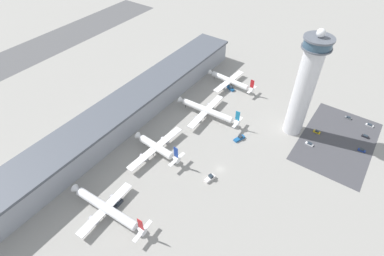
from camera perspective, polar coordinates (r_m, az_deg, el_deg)
The scene contains 19 objects.
ground_plane at distance 167.98m, azimuth 5.36°, elevation -7.87°, with size 1000.00×1000.00×0.00m, color gray.
terminal_building at distance 194.33m, azimuth -12.42°, elevation 3.09°, with size 211.89×25.00×16.84m.
runway_strip at distance 300.30m, azimuth -31.12°, elevation 10.90°, with size 317.83×44.00×0.01m, color #515154.
control_tower at distance 180.08m, azimuth 20.69°, elevation 7.49°, with size 15.56×15.56×66.74m.
parking_lot_surface at distance 202.75m, azimuth 25.95°, elevation -2.22°, with size 64.00×40.00×0.01m, color #424247.
airplane_gate_alpha at distance 153.13m, azimuth -15.92°, elevation -14.55°, with size 33.76×45.54×13.53m.
airplane_gate_bravo at distance 173.24m, azimuth -6.77°, elevation -3.69°, with size 42.12×32.54×14.13m.
airplane_gate_charlie at distance 196.68m, azimuth 2.94°, elevation 3.31°, with size 38.88×45.37×13.52m.
airplane_gate_delta at distance 226.94m, azimuth 7.25°, elevation 8.90°, with size 34.38×39.01×12.59m.
service_truck_catering at distance 185.05m, azimuth 9.03°, elevation -1.94°, with size 7.84×4.81×2.40m.
service_truck_fuel at distance 157.66m, azimuth -14.05°, elevation -13.81°, with size 6.43×3.00×2.45m.
service_truck_baggage at distance 225.09m, azimuth 7.36°, elevation 7.53°, with size 4.95×7.25×2.87m.
service_truck_water at distance 162.41m, azimuth 3.45°, elevation -9.52°, with size 6.55×4.00×3.11m.
car_black_suv at distance 222.62m, azimuth 27.58°, elevation 1.74°, with size 1.79×4.16×1.49m.
car_white_wagon at distance 213.11m, azimuth 30.13°, elevation -1.39°, with size 1.87×4.38×1.43m.
car_grey_coupe at distance 192.92m, azimuth 21.45°, elevation -2.86°, with size 1.97×4.82×1.58m.
car_yellow_taxi at distance 202.42m, azimuth 29.60°, elevation -3.70°, with size 1.74×4.20×1.50m.
car_maroon_suv at distance 202.98m, azimuth 22.68°, elevation -0.66°, with size 1.93×4.27×1.54m.
car_blue_compact at distance 223.18m, azimuth 30.73°, elevation 0.46°, with size 1.99×4.73×1.43m.
Camera 1 is at (-96.02, -48.38, 129.06)m, focal length 28.00 mm.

